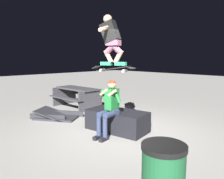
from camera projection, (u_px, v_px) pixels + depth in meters
ground_plane at (119, 133)px, 5.52m from camera, size 40.00×40.00×0.00m
ledge_box_main at (117, 121)px, 5.70m from camera, size 1.67×1.02×0.52m
person_sitting_on_ledge at (109, 105)px, 5.23m from camera, size 0.60×0.78×1.36m
skateboard at (113, 69)px, 4.97m from camera, size 1.03×0.53×0.14m
skater_airborne at (111, 38)px, 4.90m from camera, size 0.63×0.86×1.12m
kicker_ramp at (57, 116)px, 6.89m from camera, size 1.51×1.39×0.38m
picnic_table_back at (77, 94)px, 8.38m from camera, size 1.79×1.45×0.75m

